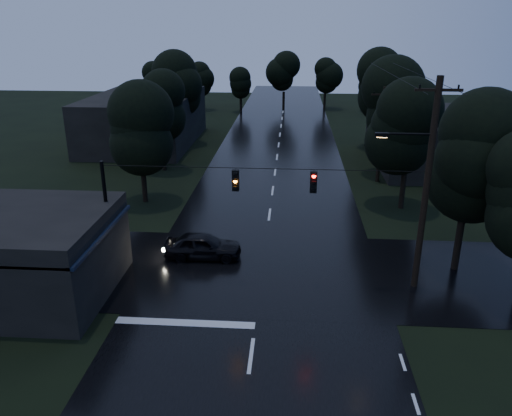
# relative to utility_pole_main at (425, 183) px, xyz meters

# --- Properties ---
(main_road) EXTENTS (12.00, 120.00, 0.02)m
(main_road) POSITION_rel_utility_pole_main_xyz_m (-7.41, 19.00, -5.26)
(main_road) COLOR black
(main_road) RESTS_ON ground
(cross_street) EXTENTS (60.00, 9.00, 0.02)m
(cross_street) POSITION_rel_utility_pole_main_xyz_m (-7.41, 1.00, -5.26)
(cross_street) COLOR black
(cross_street) RESTS_ON ground
(building_far_right) EXTENTS (10.00, 14.00, 4.40)m
(building_far_right) POSITION_rel_utility_pole_main_xyz_m (6.59, 23.00, -3.06)
(building_far_right) COLOR black
(building_far_right) RESTS_ON ground
(building_far_left) EXTENTS (10.00, 16.00, 5.00)m
(building_far_left) POSITION_rel_utility_pole_main_xyz_m (-21.41, 29.00, -2.76)
(building_far_left) COLOR black
(building_far_left) RESTS_ON ground
(utility_pole_main) EXTENTS (3.50, 0.30, 10.00)m
(utility_pole_main) POSITION_rel_utility_pole_main_xyz_m (0.00, 0.00, 0.00)
(utility_pole_main) COLOR black
(utility_pole_main) RESTS_ON ground
(utility_pole_far) EXTENTS (2.00, 0.30, 7.50)m
(utility_pole_far) POSITION_rel_utility_pole_main_xyz_m (0.89, 17.00, -1.38)
(utility_pole_far) COLOR black
(utility_pole_far) RESTS_ON ground
(anchor_pole_left) EXTENTS (0.18, 0.18, 6.00)m
(anchor_pole_left) POSITION_rel_utility_pole_main_xyz_m (-14.91, 0.00, -2.26)
(anchor_pole_left) COLOR black
(anchor_pole_left) RESTS_ON ground
(span_signals) EXTENTS (15.00, 0.37, 1.12)m
(span_signals) POSITION_rel_utility_pole_main_xyz_m (-6.85, -0.01, -0.01)
(span_signals) COLOR black
(span_signals) RESTS_ON ground
(tree_corner_near) EXTENTS (4.48, 4.48, 9.44)m
(tree_corner_near) POSITION_rel_utility_pole_main_xyz_m (2.59, 2.00, 0.74)
(tree_corner_near) COLOR black
(tree_corner_near) RESTS_ON ground
(tree_left_a) EXTENTS (3.92, 3.92, 8.26)m
(tree_left_a) POSITION_rel_utility_pole_main_xyz_m (-16.41, 11.00, -0.02)
(tree_left_a) COLOR black
(tree_left_a) RESTS_ON ground
(tree_left_b) EXTENTS (4.20, 4.20, 8.85)m
(tree_left_b) POSITION_rel_utility_pole_main_xyz_m (-17.01, 19.00, 0.36)
(tree_left_b) COLOR black
(tree_left_b) RESTS_ON ground
(tree_left_c) EXTENTS (4.48, 4.48, 9.44)m
(tree_left_c) POSITION_rel_utility_pole_main_xyz_m (-17.61, 29.00, 0.74)
(tree_left_c) COLOR black
(tree_left_c) RESTS_ON ground
(tree_right_a) EXTENTS (4.20, 4.20, 8.85)m
(tree_right_a) POSITION_rel_utility_pole_main_xyz_m (1.59, 11.00, 0.36)
(tree_right_a) COLOR black
(tree_right_a) RESTS_ON ground
(tree_right_b) EXTENTS (4.48, 4.48, 9.44)m
(tree_right_b) POSITION_rel_utility_pole_main_xyz_m (2.19, 19.00, 0.74)
(tree_right_b) COLOR black
(tree_right_b) RESTS_ON ground
(tree_right_c) EXTENTS (4.76, 4.76, 10.03)m
(tree_right_c) POSITION_rel_utility_pole_main_xyz_m (2.79, 29.00, 1.11)
(tree_right_c) COLOR black
(tree_right_c) RESTS_ON ground
(car) EXTENTS (4.18, 1.78, 1.41)m
(car) POSITION_rel_utility_pole_main_xyz_m (-10.71, 2.35, -4.55)
(car) COLOR black
(car) RESTS_ON ground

